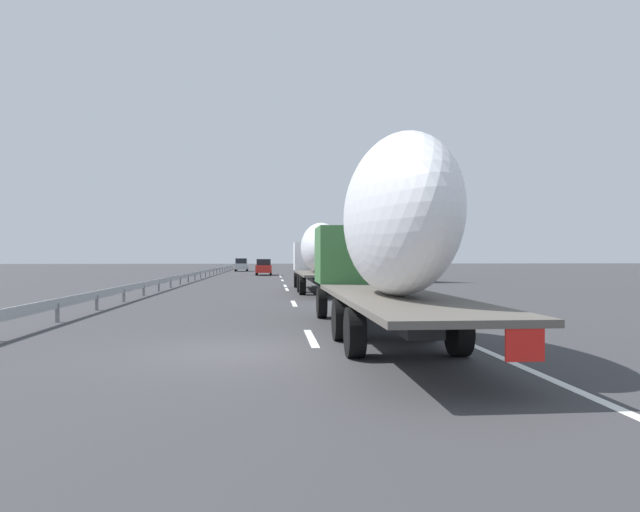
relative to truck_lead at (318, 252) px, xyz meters
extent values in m
plane|color=#38383A|center=(18.80, 3.60, -2.35)|extent=(260.00, 260.00, 0.00)
cube|color=white|center=(-19.20, 1.80, -2.35)|extent=(3.20, 0.20, 0.01)
cube|color=white|center=(-8.36, 1.80, -2.35)|extent=(3.20, 0.20, 0.01)
cube|color=white|center=(2.75, 1.80, -2.35)|extent=(3.20, 0.20, 0.01)
cube|color=white|center=(7.25, 1.80, -2.35)|extent=(3.20, 0.20, 0.01)
cube|color=white|center=(17.13, 1.80, -2.35)|extent=(3.20, 0.20, 0.01)
cube|color=white|center=(26.08, 1.80, -2.35)|extent=(3.20, 0.20, 0.01)
cube|color=white|center=(31.20, 1.80, -2.35)|extent=(3.20, 0.20, 0.01)
cube|color=white|center=(23.80, -1.90, -2.35)|extent=(110.00, 0.20, 0.01)
cube|color=silver|center=(5.04, 0.00, -0.20)|extent=(2.40, 2.50, 1.90)
cube|color=black|center=(6.14, 0.00, 0.30)|extent=(0.08, 2.12, 0.80)
cube|color=#262628|center=(1.84, 0.00, -1.68)|extent=(11.78, 0.70, 0.24)
cube|color=#59544C|center=(-1.36, 0.00, -1.21)|extent=(10.40, 2.50, 0.12)
ellipsoid|color=white|center=(-1.16, 0.00, 0.27)|extent=(8.09, 2.20, 2.84)
cube|color=red|center=(-6.53, -0.69, -1.45)|extent=(0.04, 0.56, 0.56)
cylinder|color=black|center=(5.04, 1.10, -1.83)|extent=(1.04, 0.30, 1.04)
cylinder|color=black|center=(5.04, -1.10, -1.83)|extent=(1.04, 0.30, 1.04)
cylinder|color=black|center=(-0.16, 1.10, -1.83)|extent=(1.04, 0.35, 1.04)
cylinder|color=black|center=(-0.16, -1.10, -1.83)|extent=(1.04, 0.35, 1.04)
cylinder|color=black|center=(-2.56, 1.10, -1.83)|extent=(1.04, 0.35, 1.04)
cylinder|color=black|center=(-2.56, -1.10, -1.83)|extent=(1.04, 0.35, 1.04)
cube|color=#387038|center=(-14.46, 0.00, -0.20)|extent=(2.40, 2.50, 1.90)
cube|color=black|center=(-13.36, 0.00, 0.30)|extent=(0.08, 2.12, 0.80)
cube|color=#262628|center=(-17.67, 0.00, -1.68)|extent=(11.81, 0.70, 0.24)
cube|color=#59544C|center=(-20.88, 0.00, -1.21)|extent=(10.44, 2.50, 0.12)
ellipsoid|color=white|center=(-20.95, 0.00, 0.64)|extent=(7.17, 2.20, 3.60)
cube|color=red|center=(-26.07, -0.69, -1.45)|extent=(0.04, 0.56, 0.56)
cylinder|color=black|center=(-14.46, 1.10, -1.83)|extent=(1.04, 0.30, 1.04)
cylinder|color=black|center=(-14.46, -1.10, -1.83)|extent=(1.04, 0.30, 1.04)
cylinder|color=black|center=(-19.68, 1.10, -1.83)|extent=(1.04, 0.35, 1.04)
cylinder|color=black|center=(-19.68, -1.10, -1.83)|extent=(1.04, 0.35, 1.04)
cylinder|color=black|center=(-22.08, 1.10, -1.83)|extent=(1.04, 0.35, 1.04)
cylinder|color=black|center=(-22.08, -1.10, -1.83)|extent=(1.04, 0.35, 1.04)
cube|color=red|center=(32.13, 3.65, -1.61)|extent=(4.74, 1.80, 0.84)
cube|color=black|center=(31.78, 3.65, -0.84)|extent=(2.60, 1.59, 0.70)
cylinder|color=black|center=(33.60, 4.45, -2.03)|extent=(0.64, 0.22, 0.64)
cylinder|color=black|center=(33.60, 2.85, -2.03)|extent=(0.64, 0.22, 0.64)
cylinder|color=black|center=(30.67, 4.45, -2.03)|extent=(0.64, 0.22, 0.64)
cylinder|color=black|center=(30.67, 2.85, -2.03)|extent=(0.64, 0.22, 0.64)
cube|color=#ADB2B7|center=(50.40, 7.14, -1.61)|extent=(4.21, 1.82, 0.84)
cube|color=black|center=(50.09, 7.14, -0.82)|extent=(2.32, 1.60, 0.74)
cylinder|color=black|center=(51.71, 7.95, -2.03)|extent=(0.64, 0.22, 0.64)
cylinder|color=black|center=(51.71, 6.34, -2.03)|extent=(0.64, 0.22, 0.64)
cylinder|color=black|center=(49.10, 7.95, -2.03)|extent=(0.64, 0.22, 0.64)
cylinder|color=black|center=(49.10, 6.34, -2.03)|extent=(0.64, 0.22, 0.64)
cylinder|color=gray|center=(16.05, -3.10, -1.07)|extent=(0.10, 0.10, 2.58)
cube|color=#2D569E|center=(16.05, -3.10, 0.57)|extent=(0.06, 0.90, 0.70)
cylinder|color=#472D19|center=(18.47, -8.09, -1.72)|extent=(0.36, 0.36, 1.27)
cone|color=#286B2D|center=(18.47, -8.09, 1.29)|extent=(2.92, 2.92, 4.74)
cylinder|color=#472D19|center=(64.21, -7.93, -1.69)|extent=(0.36, 0.36, 1.33)
cone|color=#286B2D|center=(64.21, -7.93, 1.43)|extent=(3.15, 3.15, 4.90)
cylinder|color=#472D19|center=(19.37, -6.26, -1.47)|extent=(0.33, 0.33, 1.77)
cone|color=#286B2D|center=(19.37, -6.26, 2.15)|extent=(3.10, 3.10, 5.46)
cylinder|color=#472D19|center=(12.37, -9.41, -1.73)|extent=(0.24, 0.24, 1.25)
cone|color=#1E5B23|center=(12.37, -9.41, 1.18)|extent=(3.28, 3.28, 4.58)
cylinder|color=#472D19|center=(14.84, -6.89, -1.41)|extent=(0.39, 0.39, 1.90)
cone|color=#286B2D|center=(14.84, -6.89, 2.44)|extent=(3.54, 3.54, 5.80)
cylinder|color=#472D19|center=(42.33, -6.46, -1.62)|extent=(0.33, 0.33, 1.47)
cone|color=#1E5B23|center=(42.33, -6.46, 1.20)|extent=(3.89, 3.89, 4.17)
cube|color=#9EA0A5|center=(21.80, 9.60, -1.75)|extent=(94.00, 0.06, 0.32)
cube|color=slate|center=(-14.98, 9.60, -2.05)|extent=(0.10, 0.10, 0.60)
cube|color=slate|center=(-10.89, 9.60, -2.05)|extent=(0.10, 0.10, 0.60)
cube|color=slate|center=(-6.80, 9.60, -2.05)|extent=(0.10, 0.10, 0.60)
cube|color=slate|center=(-2.72, 9.60, -2.05)|extent=(0.10, 0.10, 0.60)
cube|color=slate|center=(1.37, 9.60, -2.05)|extent=(0.10, 0.10, 0.60)
cube|color=slate|center=(5.46, 9.60, -2.05)|extent=(0.10, 0.10, 0.60)
cube|color=slate|center=(9.54, 9.60, -2.05)|extent=(0.10, 0.10, 0.60)
cube|color=slate|center=(13.63, 9.60, -2.05)|extent=(0.10, 0.10, 0.60)
cube|color=slate|center=(17.72, 9.60, -2.05)|extent=(0.10, 0.10, 0.60)
cube|color=slate|center=(21.80, 9.60, -2.05)|extent=(0.10, 0.10, 0.60)
cube|color=slate|center=(25.89, 9.60, -2.05)|extent=(0.10, 0.10, 0.60)
cube|color=slate|center=(29.98, 9.60, -2.05)|extent=(0.10, 0.10, 0.60)
cube|color=slate|center=(34.07, 9.60, -2.05)|extent=(0.10, 0.10, 0.60)
cube|color=slate|center=(38.15, 9.60, -2.05)|extent=(0.10, 0.10, 0.60)
cube|color=slate|center=(42.24, 9.60, -2.05)|extent=(0.10, 0.10, 0.60)
cube|color=slate|center=(46.33, 9.60, -2.05)|extent=(0.10, 0.10, 0.60)
cube|color=slate|center=(50.41, 9.60, -2.05)|extent=(0.10, 0.10, 0.60)
cube|color=slate|center=(54.50, 9.60, -2.05)|extent=(0.10, 0.10, 0.60)
cube|color=slate|center=(58.59, 9.60, -2.05)|extent=(0.10, 0.10, 0.60)
cube|color=slate|center=(62.67, 9.60, -2.05)|extent=(0.10, 0.10, 0.60)
cube|color=slate|center=(66.76, 9.60, -2.05)|extent=(0.10, 0.10, 0.60)
camera|label=1|loc=(-33.64, 2.82, -0.29)|focal=31.80mm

